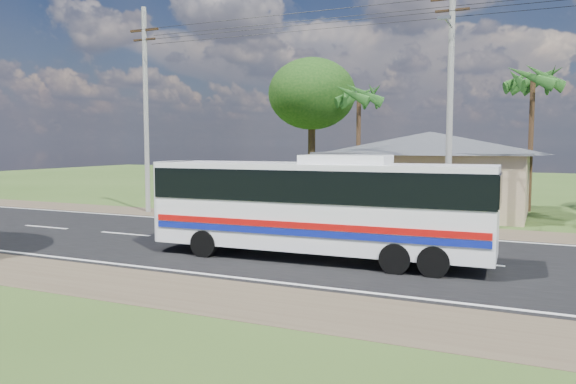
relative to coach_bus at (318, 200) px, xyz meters
The scene contains 8 objects.
ground 2.40m from the coach_bus, 96.24° to the left, with size 120.00×120.00×0.00m, color #314B1B.
road 2.39m from the coach_bus, 96.24° to the left, with size 120.00×16.00×0.03m.
house 14.44m from the coach_bus, 86.63° to the left, with size 12.40×10.00×5.00m.
utility_poles 9.12m from the coach_bus, 72.31° to the left, with size 32.80×2.22×11.00m.
palm_mid 18.63m from the coach_bus, 70.92° to the left, with size 2.80×2.80×8.20m.
palm_far 18.50m from the coach_bus, 103.42° to the left, with size 2.80×2.80×7.70m.
tree_behind_house 21.67m from the coach_bus, 112.79° to the left, with size 6.00×6.00×9.61m.
coach_bus is the anchor object (origin of this frame).
Camera 1 is at (6.73, -18.12, 3.78)m, focal length 35.00 mm.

